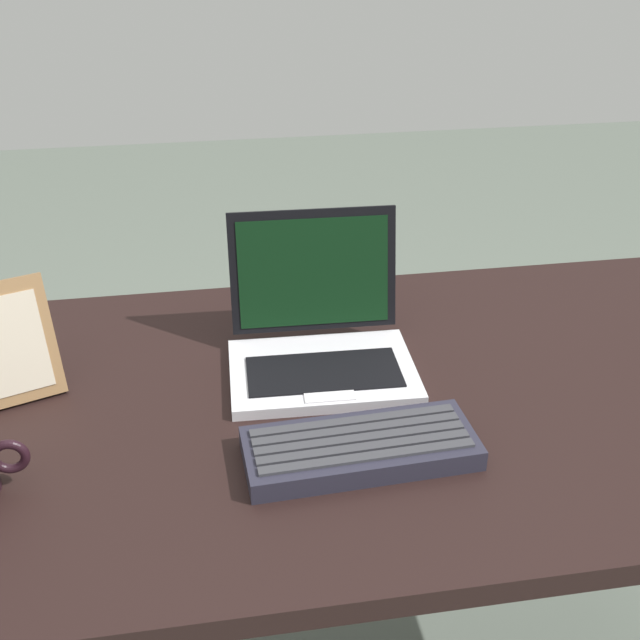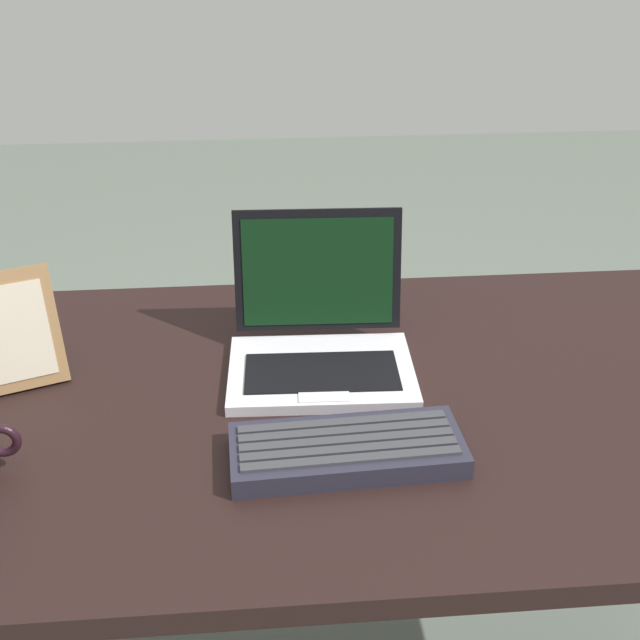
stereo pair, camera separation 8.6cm
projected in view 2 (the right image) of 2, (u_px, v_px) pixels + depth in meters
desk at (354, 446)px, 1.26m from camera, size 1.51×0.80×0.74m
laptop_front at (320, 340)px, 1.26m from camera, size 0.30×0.26×0.24m
external_keyboard at (347, 449)px, 1.06m from camera, size 0.33×0.14×0.04m
photo_frame at (7, 333)px, 1.19m from camera, size 0.17×0.12×0.19m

